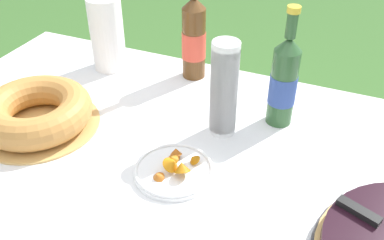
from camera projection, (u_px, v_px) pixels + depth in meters
The scene contains 8 objects.
garden_table at pixel (212, 205), 1.03m from camera, with size 1.84×1.11×0.72m.
tablecloth at pixel (212, 191), 1.01m from camera, with size 1.85×1.12×0.10m.
bundt_cake at pixel (36, 112), 1.17m from camera, with size 0.34×0.34×0.09m.
cup_stack at pixel (224, 90), 1.10m from camera, with size 0.07×0.07×0.27m.
cider_bottle_green at pixel (284, 82), 1.14m from camera, with size 0.07×0.07×0.34m.
cider_bottle_amber at pixel (194, 38), 1.35m from camera, with size 0.08×0.08×0.35m.
snack_plate_left at pixel (174, 169), 1.03m from camera, with size 0.20×0.20×0.06m.
paper_towel_roll at pixel (107, 34), 1.40m from camera, with size 0.11×0.11×0.25m.
Camera 1 is at (0.24, -0.68, 1.44)m, focal length 40.00 mm.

